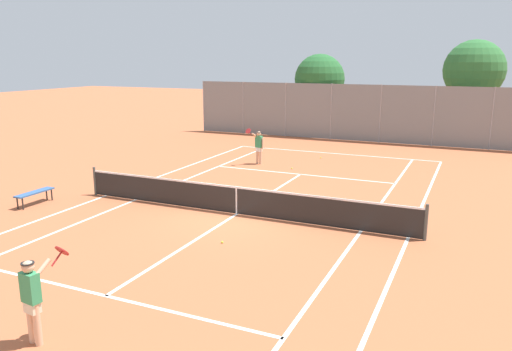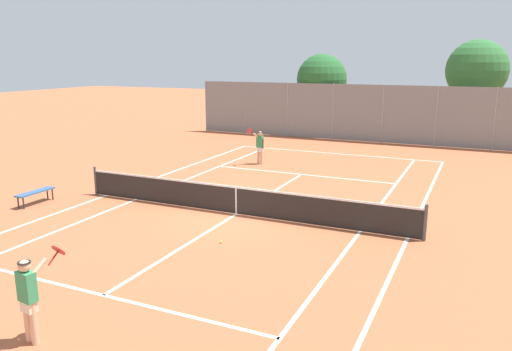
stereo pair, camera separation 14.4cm
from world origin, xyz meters
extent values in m
plane|color=#B25B38|center=(0.00, 0.00, 0.00)|extent=(120.00, 120.00, 0.00)
cube|color=silver|center=(0.00, 11.90, 0.00)|extent=(11.00, 0.10, 0.01)
cube|color=silver|center=(-5.50, 0.00, 0.00)|extent=(0.10, 23.80, 0.01)
cube|color=silver|center=(5.50, 0.00, 0.00)|extent=(0.10, 23.80, 0.01)
cube|color=silver|center=(-4.13, 0.00, 0.00)|extent=(0.10, 23.80, 0.01)
cube|color=silver|center=(4.13, 0.00, 0.00)|extent=(0.10, 23.80, 0.01)
cube|color=silver|center=(0.00, -6.40, 0.00)|extent=(8.26, 0.10, 0.01)
cube|color=silver|center=(0.00, 6.40, 0.00)|extent=(8.26, 0.10, 0.01)
cube|color=silver|center=(0.00, 0.00, 0.00)|extent=(0.10, 12.80, 0.01)
cylinder|color=#474C47|center=(-5.95, 0.00, 0.53)|extent=(0.10, 0.10, 1.07)
cylinder|color=#474C47|center=(5.95, 0.00, 0.53)|extent=(0.10, 0.10, 1.07)
cube|color=black|center=(0.00, 0.00, 0.46)|extent=(11.90, 0.02, 0.89)
cube|color=white|center=(0.00, 0.00, 0.92)|extent=(11.90, 0.03, 0.06)
cube|color=white|center=(0.00, 0.00, 0.44)|extent=(0.05, 0.03, 0.89)
cylinder|color=#D8A884|center=(0.01, -8.37, 0.41)|extent=(0.13, 0.13, 0.82)
cylinder|color=#D8A884|center=(0.19, -8.39, 0.41)|extent=(0.13, 0.13, 0.82)
cube|color=beige|center=(0.10, -8.38, 0.74)|extent=(0.30, 0.21, 0.24)
cube|color=#338C59|center=(0.10, -8.38, 1.10)|extent=(0.36, 0.24, 0.56)
sphere|color=#D8A884|center=(0.10, -8.38, 1.49)|extent=(0.22, 0.22, 0.22)
cylinder|color=black|center=(0.10, -8.38, 1.56)|extent=(0.23, 0.23, 0.02)
cylinder|color=#D8A884|center=(-0.12, -8.35, 1.04)|extent=(0.08, 0.08, 0.52)
cylinder|color=#D8A884|center=(0.25, -8.26, 1.39)|extent=(0.14, 0.46, 0.35)
cylinder|color=maroon|center=(0.41, -8.02, 1.55)|extent=(0.06, 0.25, 0.22)
cylinder|color=maroon|center=(0.42, -7.90, 1.66)|extent=(0.30, 0.23, 0.23)
cylinder|color=#D8A884|center=(-2.52, 7.70, 0.41)|extent=(0.13, 0.13, 0.82)
cylinder|color=#D8A884|center=(-2.69, 7.74, 0.41)|extent=(0.13, 0.13, 0.82)
cube|color=white|center=(-2.61, 7.72, 0.74)|extent=(0.31, 0.23, 0.24)
cube|color=#338C59|center=(-2.61, 7.72, 1.10)|extent=(0.37, 0.26, 0.56)
sphere|color=#D8A884|center=(-2.61, 7.72, 1.49)|extent=(0.22, 0.22, 0.22)
cylinder|color=black|center=(-2.61, 7.72, 1.56)|extent=(0.23, 0.23, 0.02)
cylinder|color=#D8A884|center=(-2.39, 7.68, 1.04)|extent=(0.08, 0.08, 0.52)
cylinder|color=#D8A884|center=(-2.76, 7.61, 1.39)|extent=(0.17, 0.46, 0.35)
cylinder|color=maroon|center=(-2.94, 7.38, 1.55)|extent=(0.08, 0.25, 0.22)
cylinder|color=maroon|center=(-2.97, 7.26, 1.66)|extent=(0.31, 0.25, 0.23)
sphere|color=#D1DB33|center=(-0.25, 10.33, 0.03)|extent=(0.07, 0.07, 0.07)
sphere|color=#D1DB33|center=(0.81, -2.55, 0.03)|extent=(0.07, 0.07, 0.07)
sphere|color=#D1DB33|center=(-0.73, 7.27, 0.03)|extent=(0.07, 0.07, 0.07)
cube|color=#33598C|center=(-7.00, -1.89, 0.44)|extent=(0.36, 1.50, 0.05)
cylinder|color=#262626|center=(-6.87, -1.25, 0.21)|extent=(0.05, 0.05, 0.41)
cylinder|color=#262626|center=(-6.87, -2.53, 0.21)|extent=(0.05, 0.05, 0.41)
cylinder|color=#262626|center=(-7.12, -1.25, 0.21)|extent=(0.05, 0.05, 0.41)
cylinder|color=#262626|center=(-7.12, -2.53, 0.21)|extent=(0.05, 0.05, 0.41)
cylinder|color=gray|center=(-10.77, 16.56, 1.76)|extent=(0.08, 0.08, 3.51)
cylinder|color=gray|center=(-7.69, 16.56, 1.76)|extent=(0.08, 0.08, 3.51)
cylinder|color=gray|center=(-4.62, 16.56, 1.76)|extent=(0.08, 0.08, 3.51)
cylinder|color=gray|center=(-1.54, 16.56, 1.76)|extent=(0.08, 0.08, 3.51)
cylinder|color=gray|center=(1.54, 16.56, 1.76)|extent=(0.08, 0.08, 3.51)
cylinder|color=gray|center=(4.62, 16.56, 1.76)|extent=(0.08, 0.08, 3.51)
cylinder|color=gray|center=(7.69, 16.56, 1.76)|extent=(0.08, 0.08, 3.51)
cube|color=slate|center=(0.00, 16.56, 1.76)|extent=(21.54, 0.02, 3.47)
cylinder|color=brown|center=(-2.86, 18.24, 1.27)|extent=(0.24, 0.24, 2.53)
sphere|color=#26602D|center=(-2.86, 18.24, 3.69)|extent=(3.30, 3.30, 3.30)
sphere|color=#26602D|center=(-2.39, 18.20, 3.27)|extent=(1.85, 1.85, 1.85)
cylinder|color=brown|center=(6.48, 19.55, 1.53)|extent=(0.32, 0.32, 3.07)
sphere|color=#2D6B33|center=(6.48, 19.55, 4.34)|extent=(3.64, 3.64, 3.64)
sphere|color=#2D6B33|center=(6.24, 19.58, 3.89)|extent=(2.55, 2.55, 2.55)
camera|label=1|loc=(7.05, -14.13, 5.03)|focal=35.00mm
camera|label=2|loc=(7.18, -14.07, 5.03)|focal=35.00mm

